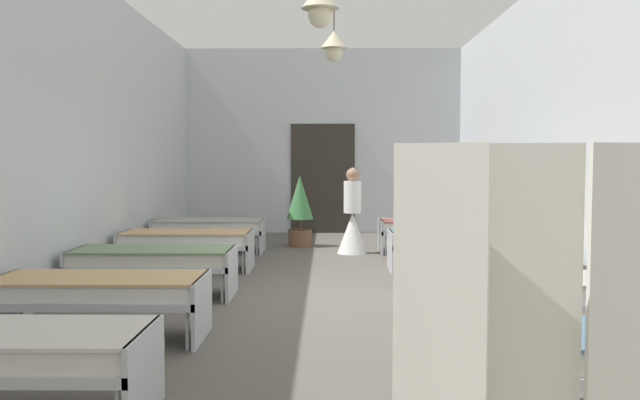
{
  "coord_description": "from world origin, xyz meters",
  "views": [
    {
      "loc": [
        0.1,
        -7.89,
        1.63
      ],
      "look_at": [
        0.0,
        1.35,
        1.07
      ],
      "focal_mm": 37.84,
      "sensor_mm": 36.0,
      "label": 1
    }
  ],
  "objects_px": {
    "bed_right_row_1": "(535,292)",
    "bed_left_row_4": "(209,227)",
    "privacy_screen": "(534,337)",
    "nurse_near_aisle": "(352,223)",
    "potted_plant": "(300,206)",
    "bed_left_row_1": "(99,291)",
    "bed_right_row_2": "(485,260)",
    "bed_right_row_4": "(434,227)",
    "bed_left_row_3": "(187,240)",
    "bed_right_row_3": "(455,241)",
    "bed_right_row_0": "(630,353)",
    "bed_left_row_2": "(153,260)"
  },
  "relations": [
    {
      "from": "potted_plant",
      "to": "bed_right_row_1",
      "type": "bearing_deg",
      "value": -70.05
    },
    {
      "from": "bed_right_row_0",
      "to": "bed_right_row_1",
      "type": "xyz_separation_m",
      "value": [
        0.0,
        1.9,
        0.0
      ]
    },
    {
      "from": "bed_left_row_3",
      "to": "bed_left_row_4",
      "type": "relative_size",
      "value": 1.0
    },
    {
      "from": "bed_right_row_3",
      "to": "bed_left_row_4",
      "type": "xyz_separation_m",
      "value": [
        -3.92,
        1.9,
        0.0
      ]
    },
    {
      "from": "bed_right_row_1",
      "to": "potted_plant",
      "type": "bearing_deg",
      "value": 109.95
    },
    {
      "from": "nurse_near_aisle",
      "to": "potted_plant",
      "type": "bearing_deg",
      "value": -137.44
    },
    {
      "from": "bed_left_row_1",
      "to": "bed_right_row_4",
      "type": "height_order",
      "value": "same"
    },
    {
      "from": "potted_plant",
      "to": "bed_left_row_3",
      "type": "bearing_deg",
      "value": -119.55
    },
    {
      "from": "bed_left_row_4",
      "to": "potted_plant",
      "type": "height_order",
      "value": "potted_plant"
    },
    {
      "from": "bed_right_row_1",
      "to": "privacy_screen",
      "type": "bearing_deg",
      "value": -107.23
    },
    {
      "from": "bed_left_row_3",
      "to": "privacy_screen",
      "type": "relative_size",
      "value": 1.12
    },
    {
      "from": "bed_right_row_3",
      "to": "privacy_screen",
      "type": "distance_m",
      "value": 6.94
    },
    {
      "from": "bed_left_row_1",
      "to": "bed_right_row_1",
      "type": "height_order",
      "value": "same"
    },
    {
      "from": "bed_left_row_2",
      "to": "privacy_screen",
      "type": "xyz_separation_m",
      "value": [
        2.97,
        -4.96,
        0.41
      ]
    },
    {
      "from": "bed_right_row_4",
      "to": "privacy_screen",
      "type": "xyz_separation_m",
      "value": [
        -0.95,
        -8.76,
        0.41
      ]
    },
    {
      "from": "bed_left_row_2",
      "to": "bed_right_row_0",
      "type": "bearing_deg",
      "value": -44.11
    },
    {
      "from": "bed_left_row_3",
      "to": "bed_right_row_4",
      "type": "xyz_separation_m",
      "value": [
        3.92,
        1.9,
        0.0
      ]
    },
    {
      "from": "nurse_near_aisle",
      "to": "bed_right_row_4",
      "type": "bearing_deg",
      "value": 91.52
    },
    {
      "from": "bed_left_row_1",
      "to": "bed_right_row_1",
      "type": "relative_size",
      "value": 1.0
    },
    {
      "from": "bed_left_row_3",
      "to": "potted_plant",
      "type": "xyz_separation_m",
      "value": [
        1.55,
        2.73,
        0.31
      ]
    },
    {
      "from": "bed_left_row_1",
      "to": "potted_plant",
      "type": "relative_size",
      "value": 1.43
    },
    {
      "from": "bed_left_row_4",
      "to": "privacy_screen",
      "type": "height_order",
      "value": "privacy_screen"
    },
    {
      "from": "potted_plant",
      "to": "privacy_screen",
      "type": "bearing_deg",
      "value": -81.57
    },
    {
      "from": "bed_left_row_3",
      "to": "bed_left_row_4",
      "type": "distance_m",
      "value": 1.9
    },
    {
      "from": "bed_right_row_1",
      "to": "nurse_near_aisle",
      "type": "xyz_separation_m",
      "value": [
        -1.43,
        5.59,
        0.09
      ]
    },
    {
      "from": "bed_left_row_1",
      "to": "bed_left_row_4",
      "type": "relative_size",
      "value": 1.0
    },
    {
      "from": "nurse_near_aisle",
      "to": "potted_plant",
      "type": "xyz_separation_m",
      "value": [
        -0.95,
        0.94,
        0.22
      ]
    },
    {
      "from": "potted_plant",
      "to": "bed_left_row_1",
      "type": "bearing_deg",
      "value": -103.34
    },
    {
      "from": "bed_right_row_2",
      "to": "potted_plant",
      "type": "xyz_separation_m",
      "value": [
        -2.37,
        4.63,
        0.31
      ]
    },
    {
      "from": "bed_right_row_0",
      "to": "bed_right_row_2",
      "type": "bearing_deg",
      "value": 90.0
    },
    {
      "from": "nurse_near_aisle",
      "to": "potted_plant",
      "type": "relative_size",
      "value": 1.12
    },
    {
      "from": "bed_right_row_1",
      "to": "bed_left_row_4",
      "type": "distance_m",
      "value": 6.92
    },
    {
      "from": "bed_right_row_4",
      "to": "nurse_near_aisle",
      "type": "bearing_deg",
      "value": -175.77
    },
    {
      "from": "bed_left_row_1",
      "to": "nurse_near_aisle",
      "type": "distance_m",
      "value": 6.13
    },
    {
      "from": "bed_right_row_4",
      "to": "potted_plant",
      "type": "bearing_deg",
      "value": 160.68
    },
    {
      "from": "bed_right_row_0",
      "to": "bed_right_row_1",
      "type": "relative_size",
      "value": 1.0
    },
    {
      "from": "bed_left_row_2",
      "to": "bed_right_row_4",
      "type": "xyz_separation_m",
      "value": [
        3.92,
        3.8,
        0.0
      ]
    },
    {
      "from": "bed_left_row_1",
      "to": "bed_right_row_4",
      "type": "distance_m",
      "value": 6.92
    },
    {
      "from": "nurse_near_aisle",
      "to": "bed_right_row_2",
      "type": "bearing_deg",
      "value": 18.39
    },
    {
      "from": "bed_right_row_0",
      "to": "privacy_screen",
      "type": "height_order",
      "value": "privacy_screen"
    },
    {
      "from": "bed_left_row_4",
      "to": "nurse_near_aisle",
      "type": "distance_m",
      "value": 2.5
    },
    {
      "from": "bed_right_row_4",
      "to": "privacy_screen",
      "type": "distance_m",
      "value": 8.82
    },
    {
      "from": "bed_right_row_1",
      "to": "bed_left_row_4",
      "type": "bearing_deg",
      "value": 124.51
    },
    {
      "from": "nurse_near_aisle",
      "to": "privacy_screen",
      "type": "distance_m",
      "value": 8.68
    },
    {
      "from": "bed_right_row_2",
      "to": "bed_right_row_4",
      "type": "distance_m",
      "value": 3.8
    },
    {
      "from": "bed_right_row_4",
      "to": "bed_left_row_1",
      "type": "bearing_deg",
      "value": -124.51
    },
    {
      "from": "bed_right_row_2",
      "to": "privacy_screen",
      "type": "bearing_deg",
      "value": -100.84
    },
    {
      "from": "bed_right_row_1",
      "to": "bed_left_row_2",
      "type": "xyz_separation_m",
      "value": [
        -3.92,
        1.9,
        0.0
      ]
    },
    {
      "from": "bed_right_row_0",
      "to": "bed_left_row_4",
      "type": "xyz_separation_m",
      "value": [
        -3.92,
        7.6,
        0.0
      ]
    },
    {
      "from": "bed_right_row_2",
      "to": "bed_left_row_3",
      "type": "height_order",
      "value": "same"
    }
  ]
}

